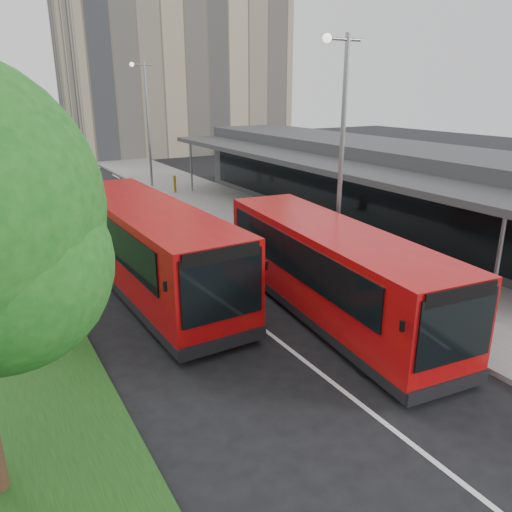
{
  "coord_description": "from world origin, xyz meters",
  "views": [
    {
      "loc": [
        -6.58,
        -11.05,
        6.52
      ],
      "look_at": [
        0.86,
        1.87,
        1.5
      ],
      "focal_mm": 35.0,
      "sensor_mm": 36.0,
      "label": 1
    }
  ],
  "objects_px": {
    "car_near": "(74,157)",
    "car_far": "(32,152)",
    "lamp_post_far": "(146,117)",
    "bollard": "(175,184)",
    "litter_bin": "(253,218)",
    "lamp_post_near": "(340,146)",
    "bus_main": "(331,272)",
    "bus_second": "(149,248)"
  },
  "relations": [
    {
      "from": "car_near",
      "to": "car_far",
      "type": "xyz_separation_m",
      "value": [
        -2.79,
        6.83,
        -0.01
      ]
    },
    {
      "from": "lamp_post_far",
      "to": "bollard",
      "type": "relative_size",
      "value": 7.5
    },
    {
      "from": "litter_bin",
      "to": "bollard",
      "type": "relative_size",
      "value": 0.83
    },
    {
      "from": "litter_bin",
      "to": "car_near",
      "type": "distance_m",
      "value": 27.7
    },
    {
      "from": "lamp_post_near",
      "to": "litter_bin",
      "type": "xyz_separation_m",
      "value": [
        0.84,
        7.31,
        -4.13
      ]
    },
    {
      "from": "lamp_post_near",
      "to": "car_near",
      "type": "xyz_separation_m",
      "value": [
        -2.18,
        34.84,
        -4.16
      ]
    },
    {
      "from": "lamp_post_near",
      "to": "car_far",
      "type": "bearing_deg",
      "value": 96.8
    },
    {
      "from": "lamp_post_far",
      "to": "bollard",
      "type": "distance_m",
      "value": 4.98
    },
    {
      "from": "litter_bin",
      "to": "lamp_post_near",
      "type": "bearing_deg",
      "value": -96.59
    },
    {
      "from": "lamp_post_near",
      "to": "car_far",
      "type": "height_order",
      "value": "lamp_post_near"
    },
    {
      "from": "lamp_post_far",
      "to": "bollard",
      "type": "xyz_separation_m",
      "value": [
        0.66,
        -2.84,
        -4.03
      ]
    },
    {
      "from": "lamp_post_near",
      "to": "bus_main",
      "type": "distance_m",
      "value": 4.45
    },
    {
      "from": "bollard",
      "to": "car_far",
      "type": "distance_m",
      "value": 25.15
    },
    {
      "from": "lamp_post_near",
      "to": "bollard",
      "type": "relative_size",
      "value": 7.5
    },
    {
      "from": "bus_main",
      "to": "litter_bin",
      "type": "distance_m",
      "value": 9.99
    },
    {
      "from": "bus_second",
      "to": "bollard",
      "type": "relative_size",
      "value": 9.91
    },
    {
      "from": "lamp_post_far",
      "to": "car_far",
      "type": "relative_size",
      "value": 2.42
    },
    {
      "from": "bus_second",
      "to": "bollard",
      "type": "bearing_deg",
      "value": 64.4
    },
    {
      "from": "lamp_post_far",
      "to": "bus_second",
      "type": "distance_m",
      "value": 18.93
    },
    {
      "from": "lamp_post_far",
      "to": "car_near",
      "type": "distance_m",
      "value": 15.57
    },
    {
      "from": "litter_bin",
      "to": "car_near",
      "type": "bearing_deg",
      "value": 96.26
    },
    {
      "from": "bus_main",
      "to": "lamp_post_near",
      "type": "bearing_deg",
      "value": 54.94
    },
    {
      "from": "bus_main",
      "to": "car_far",
      "type": "relative_size",
      "value": 2.99
    },
    {
      "from": "car_far",
      "to": "bollard",
      "type": "bearing_deg",
      "value": -58.81
    },
    {
      "from": "bus_main",
      "to": "bollard",
      "type": "relative_size",
      "value": 9.27
    },
    {
      "from": "lamp_post_near",
      "to": "bollard",
      "type": "height_order",
      "value": "lamp_post_near"
    },
    {
      "from": "lamp_post_far",
      "to": "bollard",
      "type": "height_order",
      "value": "lamp_post_far"
    },
    {
      "from": "bus_second",
      "to": "litter_bin",
      "type": "relative_size",
      "value": 11.97
    },
    {
      "from": "lamp_post_far",
      "to": "bus_main",
      "type": "height_order",
      "value": "lamp_post_far"
    },
    {
      "from": "lamp_post_far",
      "to": "car_near",
      "type": "bearing_deg",
      "value": 98.34
    },
    {
      "from": "lamp_post_near",
      "to": "lamp_post_far",
      "type": "relative_size",
      "value": 1.0
    },
    {
      "from": "litter_bin",
      "to": "bollard",
      "type": "height_order",
      "value": "bollard"
    },
    {
      "from": "litter_bin",
      "to": "car_far",
      "type": "relative_size",
      "value": 0.27
    },
    {
      "from": "lamp_post_near",
      "to": "bus_second",
      "type": "relative_size",
      "value": 0.76
    },
    {
      "from": "car_near",
      "to": "car_far",
      "type": "distance_m",
      "value": 7.38
    },
    {
      "from": "lamp_post_near",
      "to": "car_far",
      "type": "xyz_separation_m",
      "value": [
        -4.97,
        41.67,
        -4.17
      ]
    },
    {
      "from": "bus_main",
      "to": "car_near",
      "type": "height_order",
      "value": "bus_main"
    },
    {
      "from": "lamp_post_near",
      "to": "lamp_post_far",
      "type": "height_order",
      "value": "same"
    },
    {
      "from": "bus_main",
      "to": "bus_second",
      "type": "bearing_deg",
      "value": 136.92
    },
    {
      "from": "bus_main",
      "to": "car_far",
      "type": "height_order",
      "value": "bus_main"
    },
    {
      "from": "bus_main",
      "to": "car_near",
      "type": "xyz_separation_m",
      "value": [
        -0.23,
        37.1,
        -0.85
      ]
    },
    {
      "from": "bollard",
      "to": "car_far",
      "type": "height_order",
      "value": "bollard"
    }
  ]
}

